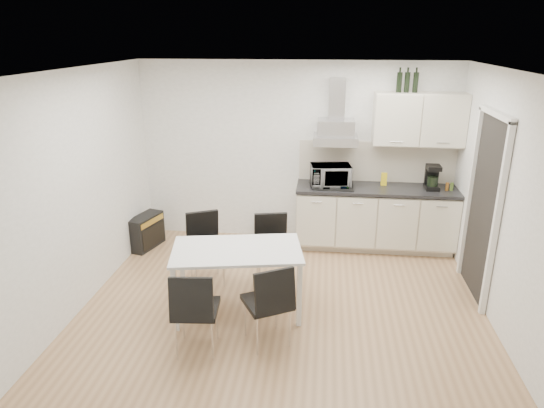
% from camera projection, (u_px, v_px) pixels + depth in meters
% --- Properties ---
extents(ground, '(4.50, 4.50, 0.00)m').
position_uv_depth(ground, '(283.00, 304.00, 5.56)').
color(ground, tan).
rests_on(ground, ground).
extents(wall_back, '(4.50, 0.10, 2.60)m').
position_uv_depth(wall_back, '(296.00, 153.00, 7.00)').
color(wall_back, white).
rests_on(wall_back, ground).
extents(wall_front, '(4.50, 0.10, 2.60)m').
position_uv_depth(wall_front, '(258.00, 291.00, 3.25)').
color(wall_front, white).
rests_on(wall_front, ground).
extents(wall_left, '(0.10, 4.00, 2.60)m').
position_uv_depth(wall_left, '(82.00, 190.00, 5.36)').
color(wall_left, white).
rests_on(wall_left, ground).
extents(wall_right, '(0.10, 4.00, 2.60)m').
position_uv_depth(wall_right, '(506.00, 205.00, 4.89)').
color(wall_right, white).
rests_on(wall_right, ground).
extents(ceiling, '(4.50, 4.50, 0.00)m').
position_uv_depth(ceiling, '(285.00, 70.00, 4.70)').
color(ceiling, white).
rests_on(ceiling, wall_back).
extents(doorway, '(0.08, 1.04, 2.10)m').
position_uv_depth(doorway, '(482.00, 209.00, 5.49)').
color(doorway, white).
rests_on(doorway, ground).
extents(kitchenette, '(2.22, 0.64, 2.52)m').
position_uv_depth(kitchenette, '(379.00, 192.00, 6.79)').
color(kitchenette, beige).
rests_on(kitchenette, ground).
extents(dining_table, '(1.50, 1.02, 0.75)m').
position_uv_depth(dining_table, '(237.00, 256.00, 5.22)').
color(dining_table, white).
rests_on(dining_table, ground).
extents(chair_far_left, '(0.61, 0.64, 0.88)m').
position_uv_depth(chair_far_left, '(206.00, 250.00, 5.91)').
color(chair_far_left, black).
rests_on(chair_far_left, ground).
extents(chair_far_right, '(0.54, 0.58, 0.88)m').
position_uv_depth(chair_far_right, '(272.00, 252.00, 5.84)').
color(chair_far_right, black).
rests_on(chair_far_right, ground).
extents(chair_near_left, '(0.48, 0.54, 0.88)m').
position_uv_depth(chair_near_left, '(196.00, 310.00, 4.63)').
color(chair_near_left, black).
rests_on(chair_near_left, ground).
extents(chair_near_right, '(0.63, 0.65, 0.88)m').
position_uv_depth(chair_near_right, '(267.00, 303.00, 4.74)').
color(chair_near_right, black).
rests_on(chair_near_right, ground).
extents(guitar_amp, '(0.40, 0.62, 0.48)m').
position_uv_depth(guitar_amp, '(146.00, 231.00, 6.98)').
color(guitar_amp, black).
rests_on(guitar_amp, ground).
extents(floor_speaker, '(0.21, 0.19, 0.31)m').
position_uv_depth(floor_speaker, '(265.00, 228.00, 7.34)').
color(floor_speaker, black).
rests_on(floor_speaker, ground).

